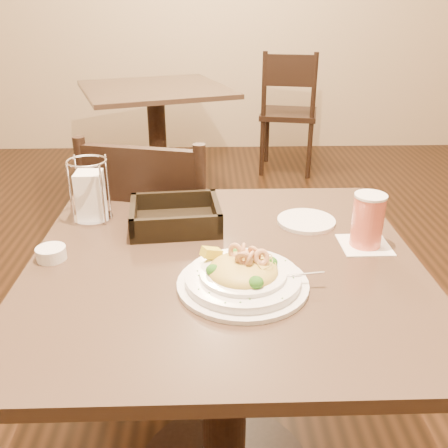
{
  "coord_description": "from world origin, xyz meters",
  "views": [
    {
      "loc": [
        -0.03,
        -1.02,
        1.31
      ],
      "look_at": [
        0.0,
        0.02,
        0.83
      ],
      "focal_mm": 40.0,
      "sensor_mm": 36.0,
      "label": 1
    }
  ],
  "objects_px": {
    "side_plate": "(306,221)",
    "drink_glass": "(368,221)",
    "background_table": "(157,123)",
    "pasta_bowl": "(243,276)",
    "dining_chair_near": "(160,255)",
    "main_table": "(224,341)",
    "butter_ramekin": "(51,253)",
    "napkin_caddy": "(90,194)",
    "dining_chair_far": "(289,109)",
    "bread_basket": "(175,219)"
  },
  "relations": [
    {
      "from": "main_table",
      "to": "dining_chair_far",
      "type": "relative_size",
      "value": 0.97
    },
    {
      "from": "napkin_caddy",
      "to": "butter_ramekin",
      "type": "bearing_deg",
      "value": -102.15
    },
    {
      "from": "drink_glass",
      "to": "napkin_caddy",
      "type": "distance_m",
      "value": 0.72
    },
    {
      "from": "background_table",
      "to": "napkin_caddy",
      "type": "relative_size",
      "value": 6.75
    },
    {
      "from": "drink_glass",
      "to": "napkin_caddy",
      "type": "xyz_separation_m",
      "value": [
        -0.7,
        0.18,
        0.01
      ]
    },
    {
      "from": "side_plate",
      "to": "dining_chair_far",
      "type": "bearing_deg",
      "value": 82.22
    },
    {
      "from": "drink_glass",
      "to": "bread_basket",
      "type": "distance_m",
      "value": 0.49
    },
    {
      "from": "dining_chair_near",
      "to": "butter_ramekin",
      "type": "xyz_separation_m",
      "value": [
        -0.2,
        -0.47,
        0.26
      ]
    },
    {
      "from": "drink_glass",
      "to": "napkin_caddy",
      "type": "relative_size",
      "value": 0.79
    },
    {
      "from": "background_table",
      "to": "butter_ramekin",
      "type": "distance_m",
      "value": 2.34
    },
    {
      "from": "bread_basket",
      "to": "napkin_caddy",
      "type": "relative_size",
      "value": 1.47
    },
    {
      "from": "main_table",
      "to": "butter_ramekin",
      "type": "xyz_separation_m",
      "value": [
        -0.4,
        0.01,
        0.25
      ]
    },
    {
      "from": "background_table",
      "to": "drink_glass",
      "type": "xyz_separation_m",
      "value": [
        0.73,
        -2.28,
        0.3
      ]
    },
    {
      "from": "side_plate",
      "to": "drink_glass",
      "type": "bearing_deg",
      "value": -49.15
    },
    {
      "from": "dining_chair_near",
      "to": "side_plate",
      "type": "bearing_deg",
      "value": 159.92
    },
    {
      "from": "napkin_caddy",
      "to": "drink_glass",
      "type": "bearing_deg",
      "value": -14.62
    },
    {
      "from": "dining_chair_near",
      "to": "drink_glass",
      "type": "relative_size",
      "value": 6.96
    },
    {
      "from": "dining_chair_far",
      "to": "bread_basket",
      "type": "relative_size",
      "value": 3.75
    },
    {
      "from": "dining_chair_near",
      "to": "side_plate",
      "type": "distance_m",
      "value": 0.58
    },
    {
      "from": "side_plate",
      "to": "butter_ramekin",
      "type": "bearing_deg",
      "value": -163.78
    },
    {
      "from": "bread_basket",
      "to": "side_plate",
      "type": "relative_size",
      "value": 1.6
    },
    {
      "from": "dining_chair_far",
      "to": "bread_basket",
      "type": "distance_m",
      "value": 2.71
    },
    {
      "from": "main_table",
      "to": "napkin_caddy",
      "type": "xyz_separation_m",
      "value": [
        -0.35,
        0.24,
        0.31
      ]
    },
    {
      "from": "napkin_caddy",
      "to": "background_table",
      "type": "bearing_deg",
      "value": 90.86
    },
    {
      "from": "dining_chair_near",
      "to": "bread_basket",
      "type": "relative_size",
      "value": 3.75
    },
    {
      "from": "main_table",
      "to": "butter_ramekin",
      "type": "relative_size",
      "value": 13.17
    },
    {
      "from": "bread_basket",
      "to": "butter_ramekin",
      "type": "distance_m",
      "value": 0.33
    },
    {
      "from": "dining_chair_far",
      "to": "napkin_caddy",
      "type": "height_order",
      "value": "dining_chair_far"
    },
    {
      "from": "dining_chair_far",
      "to": "napkin_caddy",
      "type": "bearing_deg",
      "value": 82.14
    },
    {
      "from": "main_table",
      "to": "drink_glass",
      "type": "relative_size",
      "value": 6.74
    },
    {
      "from": "dining_chair_far",
      "to": "butter_ramekin",
      "type": "relative_size",
      "value": 13.6
    },
    {
      "from": "background_table",
      "to": "side_plate",
      "type": "relative_size",
      "value": 7.37
    },
    {
      "from": "background_table",
      "to": "napkin_caddy",
      "type": "height_order",
      "value": "napkin_caddy"
    },
    {
      "from": "main_table",
      "to": "napkin_caddy",
      "type": "height_order",
      "value": "napkin_caddy"
    },
    {
      "from": "dining_chair_near",
      "to": "napkin_caddy",
      "type": "relative_size",
      "value": 5.5
    },
    {
      "from": "dining_chair_near",
      "to": "dining_chair_far",
      "type": "distance_m",
      "value": 2.43
    },
    {
      "from": "dining_chair_far",
      "to": "side_plate",
      "type": "xyz_separation_m",
      "value": [
        -0.35,
        -2.6,
        0.25
      ]
    },
    {
      "from": "pasta_bowl",
      "to": "background_table",
      "type": "bearing_deg",
      "value": 99.65
    },
    {
      "from": "main_table",
      "to": "pasta_bowl",
      "type": "relative_size",
      "value": 2.92
    },
    {
      "from": "butter_ramekin",
      "to": "napkin_caddy",
      "type": "bearing_deg",
      "value": 77.85
    },
    {
      "from": "main_table",
      "to": "bread_basket",
      "type": "relative_size",
      "value": 3.63
    },
    {
      "from": "napkin_caddy",
      "to": "dining_chair_far",
      "type": "bearing_deg",
      "value": 69.92
    },
    {
      "from": "dining_chair_near",
      "to": "pasta_bowl",
      "type": "distance_m",
      "value": 0.7
    },
    {
      "from": "bread_basket",
      "to": "butter_ramekin",
      "type": "relative_size",
      "value": 3.63
    },
    {
      "from": "dining_chair_near",
      "to": "pasta_bowl",
      "type": "xyz_separation_m",
      "value": [
        0.24,
        -0.6,
        0.27
      ]
    },
    {
      "from": "side_plate",
      "to": "bread_basket",
      "type": "bearing_deg",
      "value": -178.08
    },
    {
      "from": "background_table",
      "to": "pasta_bowl",
      "type": "height_order",
      "value": "pasta_bowl"
    },
    {
      "from": "main_table",
      "to": "side_plate",
      "type": "distance_m",
      "value": 0.38
    },
    {
      "from": "main_table",
      "to": "background_table",
      "type": "height_order",
      "value": "same"
    },
    {
      "from": "pasta_bowl",
      "to": "dining_chair_near",
      "type": "bearing_deg",
      "value": 111.42
    }
  ]
}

